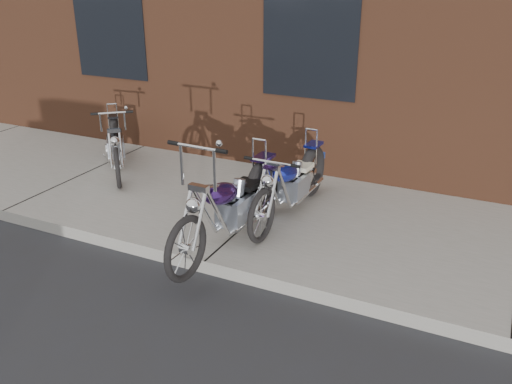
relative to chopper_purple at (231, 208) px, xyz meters
The scene contains 5 objects.
ground 0.78m from the chopper_purple, 96.36° to the right, with size 120.00×120.00×0.00m, color #2B2C30.
sidewalk 1.10m from the chopper_purple, 93.37° to the left, with size 22.00×3.00×0.15m, color gray.
chopper_purple is the anchor object (origin of this frame).
chopper_blue 1.04m from the chopper_purple, 72.27° to the left, with size 0.53×2.19×0.95m.
chopper_third 3.03m from the chopper_purple, 153.45° to the left, with size 1.40×1.62×1.04m.
Camera 1 is at (2.67, -4.29, 3.05)m, focal length 38.00 mm.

